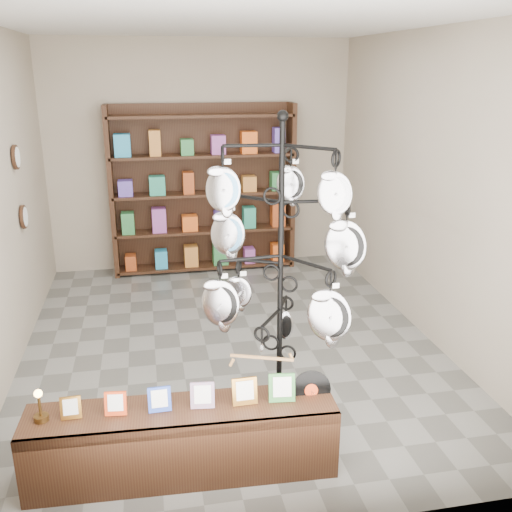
{
  "coord_description": "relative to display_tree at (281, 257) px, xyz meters",
  "views": [
    {
      "loc": [
        -0.74,
        -5.12,
        2.63
      ],
      "look_at": [
        0.07,
        -1.0,
        1.24
      ],
      "focal_mm": 40.0,
      "sensor_mm": 36.0,
      "label": 1
    }
  ],
  "objects": [
    {
      "name": "ground",
      "position": [
        -0.16,
        1.42,
        -1.37
      ],
      "size": [
        5.0,
        5.0,
        0.0
      ],
      "primitive_type": "plane",
      "color": "slate",
      "rests_on": "ground"
    },
    {
      "name": "room_envelope",
      "position": [
        -0.16,
        1.42,
        0.48
      ],
      "size": [
        5.0,
        5.0,
        5.0
      ],
      "color": "#AA9E89",
      "rests_on": "ground"
    },
    {
      "name": "back_shelving",
      "position": [
        -0.16,
        3.72,
        -0.34
      ],
      "size": [
        2.42,
        0.36,
        2.2
      ],
      "color": "black",
      "rests_on": "ground"
    },
    {
      "name": "display_tree",
      "position": [
        0.0,
        0.0,
        0.0
      ],
      "size": [
        1.32,
        1.32,
        2.37
      ],
      "rotation": [
        0.0,
        0.0,
        -0.44
      ],
      "color": "black",
      "rests_on": "ground"
    },
    {
      "name": "wall_clocks",
      "position": [
        -2.13,
        2.22,
        0.13
      ],
      "size": [
        0.03,
        0.24,
        0.84
      ],
      "color": "black",
      "rests_on": "ground"
    },
    {
      "name": "front_shelf",
      "position": [
        -0.76,
        -0.42,
        -1.12
      ],
      "size": [
        2.06,
        0.51,
        0.72
      ],
      "rotation": [
        0.0,
        0.0,
        -0.05
      ],
      "color": "black",
      "rests_on": "ground"
    }
  ]
}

